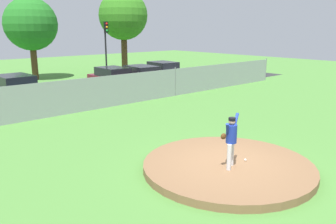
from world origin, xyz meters
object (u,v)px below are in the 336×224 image
(baseball, at_px, (245,160))
(parked_car_champagne, at_px, (141,77))
(parked_car_burgundy, at_px, (113,80))
(traffic_cone_orange, at_px, (99,94))
(parked_car_white, at_px, (163,73))
(parked_car_teal, at_px, (16,90))
(traffic_light_far, at_px, (106,41))
(pitcher_youth, at_px, (231,137))

(baseball, bearing_deg, parked_car_champagne, 64.53)
(baseball, height_order, parked_car_champagne, parked_car_champagne)
(parked_car_burgundy, xyz_separation_m, traffic_cone_orange, (-1.99, -1.49, -0.55))
(parked_car_white, height_order, parked_car_burgundy, parked_car_burgundy)
(parked_car_teal, xyz_separation_m, traffic_light_far, (9.00, 4.53, 2.53))
(parked_car_teal, distance_m, traffic_light_far, 10.38)
(pitcher_youth, xyz_separation_m, parked_car_white, (10.39, 15.15, -0.39))
(pitcher_youth, relative_size, traffic_light_far, 0.33)
(parked_car_teal, distance_m, parked_car_champagne, 9.03)
(parked_car_champagne, distance_m, parked_car_burgundy, 2.59)
(parked_car_teal, relative_size, parked_car_burgundy, 1.02)
(traffic_light_far, bearing_deg, pitcher_youth, -111.66)
(parked_car_teal, bearing_deg, parked_car_white, 2.24)
(pitcher_youth, bearing_deg, traffic_light_far, 68.34)
(parked_car_teal, height_order, parked_car_champagne, parked_car_teal)
(parked_car_burgundy, relative_size, traffic_light_far, 0.85)
(parked_car_teal, bearing_deg, baseball, -81.69)
(parked_car_champagne, height_order, traffic_light_far, traffic_light_far)
(parked_car_white, bearing_deg, traffic_cone_orange, -162.40)
(traffic_light_far, bearing_deg, parked_car_burgundy, -117.56)
(parked_car_champagne, distance_m, parked_car_white, 2.81)
(parked_car_champagne, height_order, parked_car_burgundy, parked_car_burgundy)
(pitcher_youth, height_order, traffic_cone_orange, pitcher_youth)
(parked_car_burgundy, height_order, traffic_light_far, traffic_light_far)
(pitcher_youth, xyz_separation_m, parked_car_champagne, (7.67, 14.46, -0.42))
(parked_car_burgundy, bearing_deg, parked_car_white, 8.82)
(pitcher_youth, relative_size, traffic_cone_orange, 2.95)
(baseball, xyz_separation_m, traffic_light_far, (6.85, 19.21, 3.05))
(parked_car_white, relative_size, traffic_cone_orange, 7.63)
(parked_car_teal, distance_m, parked_car_white, 11.76)
(pitcher_youth, relative_size, parked_car_white, 0.39)
(traffic_light_far, bearing_deg, baseball, -109.63)
(parked_car_teal, bearing_deg, parked_car_champagne, -1.48)
(traffic_light_far, bearing_deg, parked_car_teal, -153.29)
(baseball, height_order, parked_car_burgundy, parked_car_burgundy)
(baseball, xyz_separation_m, parked_car_white, (9.61, 15.15, 0.53))
(parked_car_champagne, distance_m, traffic_light_far, 5.40)
(parked_car_white, distance_m, parked_car_burgundy, 5.37)
(pitcher_youth, height_order, parked_car_burgundy, pitcher_youth)
(pitcher_youth, distance_m, parked_car_white, 18.37)
(parked_car_white, xyz_separation_m, traffic_light_far, (-2.76, 4.07, 2.52))
(baseball, bearing_deg, parked_car_burgundy, 73.29)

